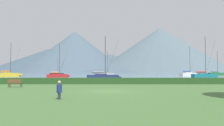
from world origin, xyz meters
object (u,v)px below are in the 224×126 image
sailboat_slip_4 (189,74)px  person_seated_viewer (59,89)px  sailboat_slip_5 (204,75)px  sailboat_slip_0 (217,74)px  park_bench_near_path (15,83)px  sailboat_slip_3 (58,75)px  sailboat_slip_1 (57,74)px  sailboat_slip_6 (103,77)px  sailboat_slip_7 (9,74)px  sailboat_slip_2 (106,74)px

sailboat_slip_4 → person_seated_viewer: (-34.88, -71.63, -0.06)m
sailboat_slip_4 → sailboat_slip_5: 24.28m
sailboat_slip_4 → person_seated_viewer: size_ratio=9.57×
sailboat_slip_4 → sailboat_slip_5: sailboat_slip_5 is taller
sailboat_slip_0 → park_bench_near_path: 100.21m
sailboat_slip_3 → park_bench_near_path: sailboat_slip_3 is taller
sailboat_slip_1 → sailboat_slip_6: 56.23m
sailboat_slip_7 → park_bench_near_path: 57.90m
sailboat_slip_4 → sailboat_slip_5: size_ratio=0.97×
sailboat_slip_6 → sailboat_slip_7: sailboat_slip_7 is taller
sailboat_slip_0 → person_seated_viewer: (-54.71, -88.61, -0.05)m
sailboat_slip_4 → sailboat_slip_2: bearing=148.2°
sailboat_slip_0 → sailboat_slip_5: sailboat_slip_5 is taller
person_seated_viewer → sailboat_slip_0: bearing=57.9°
sailboat_slip_1 → sailboat_slip_7: sailboat_slip_7 is taller
person_seated_viewer → sailboat_slip_1: bearing=105.1°
sailboat_slip_3 → sailboat_slip_4: 53.15m
sailboat_slip_3 → park_bench_near_path: bearing=-92.9°
sailboat_slip_5 → park_bench_near_path: (-38.67, -37.27, -0.15)m
sailboat_slip_1 → sailboat_slip_6: (24.34, -50.69, 0.06)m
sailboat_slip_1 → sailboat_slip_6: bearing=-80.6°
sailboat_slip_0 → sailboat_slip_3: sailboat_slip_0 is taller
sailboat_slip_5 → sailboat_slip_7: bearing=163.6°
sailboat_slip_6 → park_bench_near_path: (-9.34, -21.84, -0.12)m
sailboat_slip_0 → person_seated_viewer: bearing=-127.1°
sailboat_slip_2 → person_seated_viewer: (-0.43, -80.20, 0.04)m
sailboat_slip_4 → sailboat_slip_0: bearing=22.7°
sailboat_slip_3 → person_seated_viewer: size_ratio=8.31×
sailboat_slip_0 → sailboat_slip_1: size_ratio=1.51×
sailboat_slip_6 → sailboat_slip_3: bearing=116.9°
sailboat_slip_7 → park_bench_near_path: sailboat_slip_7 is taller
sailboat_slip_0 → sailboat_slip_6: size_ratio=1.22×
sailboat_slip_5 → park_bench_near_path: bearing=-140.3°
sailboat_slip_0 → sailboat_slip_2: 54.93m
park_bench_near_path → sailboat_slip_3: bearing=102.9°
sailboat_slip_1 → sailboat_slip_4: (57.87, -11.35, 0.15)m
sailboat_slip_1 → sailboat_slip_5: 64.21m
sailboat_slip_7 → park_bench_near_path: size_ratio=7.40×
sailboat_slip_1 → sailboat_slip_7: (-11.81, -21.21, 0.15)m
sailboat_slip_3 → park_bench_near_path: (5.41, -38.97, -0.08)m
park_bench_near_path → sailboat_slip_6: bearing=71.9°
sailboat_slip_7 → sailboat_slip_2: bearing=10.9°
sailboat_slip_2 → sailboat_slip_6: sailboat_slip_2 is taller
sailboat_slip_1 → sailboat_slip_0: bearing=-12.1°
sailboat_slip_2 → sailboat_slip_4: size_ratio=0.92×
sailboat_slip_2 → sailboat_slip_7: 39.77m
sailboat_slip_2 → sailboat_slip_3: bearing=-124.3°
sailboat_slip_5 → sailboat_slip_7: (-65.48, 14.05, 0.06)m
sailboat_slip_3 → sailboat_slip_7: 24.71m
sailboat_slip_0 → sailboat_slip_4: 26.11m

